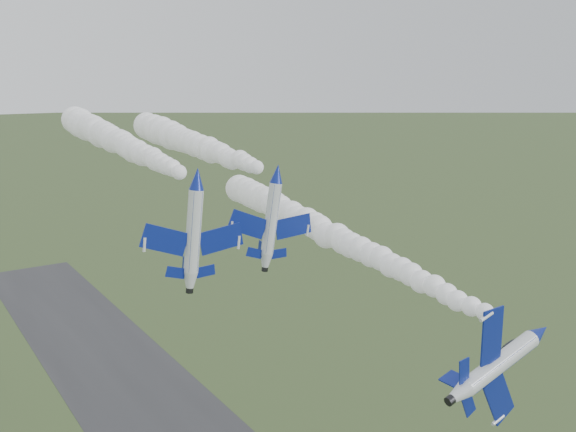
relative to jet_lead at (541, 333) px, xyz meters
name	(u,v)px	position (x,y,z in m)	size (l,w,h in m)	color
jet_lead	(541,333)	(0.00, 0.00, 0.00)	(4.12, 13.75, 11.03)	silver
smoke_trail_jet_lead	(332,235)	(0.28, 32.03, 2.38)	(4.52, 56.31, 4.52)	white
jet_pair_left	(198,179)	(-19.82, 29.95, 11.99)	(11.85, 14.22, 3.56)	silver
smoke_trail_jet_pair_left	(116,141)	(-18.44, 60.79, 13.39)	(4.87, 53.96, 4.87)	white
jet_pair_right	(278,174)	(-8.81, 31.02, 11.48)	(11.06, 13.29, 3.49)	silver
smoke_trail_jet_pair_right	(189,142)	(-4.96, 64.49, 12.12)	(5.36, 60.95, 5.36)	white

